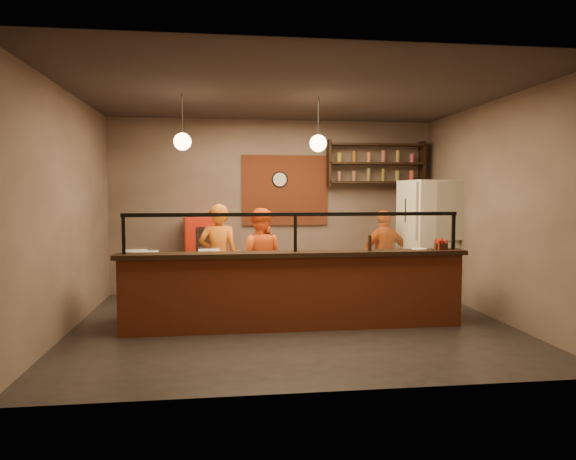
{
  "coord_description": "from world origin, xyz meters",
  "views": [
    {
      "loc": [
        -0.96,
        -7.05,
        1.83
      ],
      "look_at": [
        -0.02,
        0.3,
        1.31
      ],
      "focal_mm": 32.0,
      "sensor_mm": 36.0,
      "label": 1
    }
  ],
  "objects": [
    {
      "name": "prep_tub_c",
      "position": [
        -2.02,
        -0.0,
        0.98
      ],
      "size": [
        0.38,
        0.33,
        0.16
      ],
      "primitive_type": "cube",
      "rotation": [
        0.0,
        0.0,
        -0.28
      ],
      "color": "white",
      "rests_on": "worktop"
    },
    {
      "name": "small_plate",
      "position": [
        1.75,
        -0.24,
        1.07
      ],
      "size": [
        0.26,
        0.26,
        0.01
      ],
      "primitive_type": "cylinder",
      "rotation": [
        0.0,
        0.0,
        0.36
      ],
      "color": "white",
      "rests_on": "counter_ledge"
    },
    {
      "name": "cook_mid",
      "position": [
        -0.38,
        1.03,
        0.8
      ],
      "size": [
        0.91,
        0.78,
        1.61
      ],
      "primitive_type": "imported",
      "rotation": [
        0.0,
        0.0,
        2.9
      ],
      "color": "#E04F15",
      "rests_on": "floor"
    },
    {
      "name": "wall_front",
      "position": [
        0.0,
        -2.5,
        1.6
      ],
      "size": [
        6.0,
        0.0,
        6.0
      ],
      "primitive_type": "plane",
      "rotation": [
        -1.57,
        0.0,
        0.0
      ],
      "color": "#7C685B",
      "rests_on": "floor"
    },
    {
      "name": "pendant_right",
      "position": [
        0.4,
        0.2,
        2.55
      ],
      "size": [
        0.24,
        0.24,
        0.77
      ],
      "color": "black",
      "rests_on": "ceiling"
    },
    {
      "name": "rolling_pin",
      "position": [
        -0.82,
        0.27,
        0.93
      ],
      "size": [
        0.32,
        0.26,
        0.06
      ],
      "primitive_type": "cylinder",
      "rotation": [
        0.0,
        1.57,
        0.64
      ],
      "color": "yellow",
      "rests_on": "worktop"
    },
    {
      "name": "cook_right",
      "position": [
        1.81,
        1.47,
        0.78
      ],
      "size": [
        0.98,
        0.59,
        1.56
      ],
      "primitive_type": "imported",
      "rotation": [
        0.0,
        0.0,
        3.38
      ],
      "color": "#C45012",
      "rests_on": "floor"
    },
    {
      "name": "wall_back",
      "position": [
        0.0,
        2.5,
        1.6
      ],
      "size": [
        6.0,
        0.0,
        6.0
      ],
      "primitive_type": "plane",
      "rotation": [
        1.57,
        0.0,
        0.0
      ],
      "color": "#7C685B",
      "rests_on": "floor"
    },
    {
      "name": "wall_shelving",
      "position": [
        1.9,
        2.32,
        2.4
      ],
      "size": [
        1.84,
        0.28,
        0.85
      ],
      "color": "black",
      "rests_on": "wall_back"
    },
    {
      "name": "brick_patch",
      "position": [
        0.2,
        2.47,
        1.9
      ],
      "size": [
        1.6,
        0.04,
        1.3
      ],
      "primitive_type": "cube",
      "color": "#943E20",
      "rests_on": "wall_back"
    },
    {
      "name": "worktop_cabinet",
      "position": [
        0.0,
        0.2,
        0.42
      ],
      "size": [
        4.6,
        0.75,
        0.85
      ],
      "primitive_type": "cube",
      "color": "gray",
      "rests_on": "floor"
    },
    {
      "name": "pendant_left",
      "position": [
        -1.5,
        0.2,
        2.55
      ],
      "size": [
        0.24,
        0.24,
        0.77
      ],
      "color": "black",
      "rests_on": "ceiling"
    },
    {
      "name": "worktop",
      "position": [
        0.0,
        0.2,
        0.88
      ],
      "size": [
        4.6,
        0.75,
        0.05
      ],
      "primitive_type": "cube",
      "color": "beige",
      "rests_on": "worktop_cabinet"
    },
    {
      "name": "red_cooler",
      "position": [
        -1.33,
        2.15,
        0.71
      ],
      "size": [
        0.68,
        0.64,
        1.42
      ],
      "primitive_type": "cube",
      "rotation": [
        0.0,
        0.0,
        0.14
      ],
      "color": "red",
      "rests_on": "floor"
    },
    {
      "name": "pepper_mill",
      "position": [
        1.01,
        -0.34,
        1.17
      ],
      "size": [
        0.06,
        0.06,
        0.21
      ],
      "primitive_type": "cylinder",
      "rotation": [
        0.0,
        0.0,
        -0.39
      ],
      "color": "black",
      "rests_on": "counter_ledge"
    },
    {
      "name": "prep_tub_a",
      "position": [
        -2.15,
        0.11,
        0.98
      ],
      "size": [
        0.38,
        0.33,
        0.16
      ],
      "primitive_type": "cube",
      "rotation": [
        0.0,
        0.0,
        0.23
      ],
      "color": "silver",
      "rests_on": "worktop"
    },
    {
      "name": "pizza_dough",
      "position": [
        -0.24,
        0.25,
        0.91
      ],
      "size": [
        0.68,
        0.68,
        0.01
      ],
      "primitive_type": "cylinder",
      "rotation": [
        0.0,
        0.0,
        0.24
      ],
      "color": "beige",
      "rests_on": "worktop"
    },
    {
      "name": "wall_clock",
      "position": [
        0.1,
        2.46,
        2.1
      ],
      "size": [
        0.3,
        0.04,
        0.3
      ],
      "primitive_type": "cylinder",
      "rotation": [
        1.57,
        0.0,
        0.0
      ],
      "color": "black",
      "rests_on": "wall_back"
    },
    {
      "name": "floor",
      "position": [
        0.0,
        0.0,
        0.0
      ],
      "size": [
        6.0,
        6.0,
        0.0
      ],
      "primitive_type": "plane",
      "color": "black",
      "rests_on": "ground"
    },
    {
      "name": "sneeze_guard",
      "position": [
        0.0,
        -0.3,
        1.37
      ],
      "size": [
        4.5,
        0.05,
        0.52
      ],
      "color": "white",
      "rests_on": "counter_ledge"
    },
    {
      "name": "ceiling",
      "position": [
        0.0,
        0.0,
        3.2
      ],
      "size": [
        6.0,
        6.0,
        0.0
      ],
      "primitive_type": "plane",
      "rotation": [
        3.14,
        0.0,
        0.0
      ],
      "color": "#332B28",
      "rests_on": "wall_back"
    },
    {
      "name": "cook_left",
      "position": [
        -1.03,
        0.96,
        0.84
      ],
      "size": [
        0.61,
        0.4,
        1.68
      ],
      "primitive_type": "imported",
      "rotation": [
        0.0,
        0.0,
        3.15
      ],
      "color": "#C65D12",
      "rests_on": "floor"
    },
    {
      "name": "wall_right",
      "position": [
        3.0,
        0.0,
        1.6
      ],
      "size": [
        0.0,
        5.0,
        5.0
      ],
      "primitive_type": "plane",
      "rotation": [
        1.57,
        0.0,
        -1.57
      ],
      "color": "#7C685B",
      "rests_on": "floor"
    },
    {
      "name": "fridge",
      "position": [
        2.6,
        1.43,
        1.03
      ],
      "size": [
        0.98,
        0.94,
        2.07
      ],
      "primitive_type": "cube",
      "rotation": [
        0.0,
        0.0,
        0.17
      ],
      "color": "beige",
      "rests_on": "floor"
    },
    {
      "name": "wall_left",
      "position": [
        -3.0,
        0.0,
        1.6
      ],
      "size": [
        0.0,
        5.0,
        5.0
      ],
      "primitive_type": "plane",
      "rotation": [
        1.57,
        0.0,
        1.57
      ],
      "color": "#7C685B",
      "rests_on": "floor"
    },
    {
      "name": "prep_tub_b",
      "position": [
        -1.15,
        0.2,
        0.97
      ],
      "size": [
        0.31,
        0.25,
        0.15
      ],
      "primitive_type": "cube",
      "rotation": [
        0.0,
        0.0,
        0.05
      ],
      "color": "silver",
      "rests_on": "worktop"
    },
    {
      "name": "counter_ledge",
      "position": [
        0.0,
        -0.3,
        1.03
      ],
      "size": [
        4.7,
        0.37,
        0.06
      ],
      "primitive_type": "cube",
      "color": "black",
      "rests_on": "service_counter"
    },
    {
      "name": "service_counter",
      "position": [
        0.0,
        -0.3,
        0.5
      ],
      "size": [
        4.6,
        0.25,
        1.0
      ],
      "primitive_type": "cube",
      "color": "#943E20",
      "rests_on": "floor"
    },
    {
      "name": "condiment_caddy",
      "position": [
        2.06,
        -0.25,
        1.1
      ],
      "size": [
        0.18,
        0.15,
        0.09
      ],
      "primitive_type": "cube",
      "rotation": [
        0.0,
        0.0,
        -0.14
      ],
      "color": "black",
      "rests_on": "counter_ledge"
    }
  ]
}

